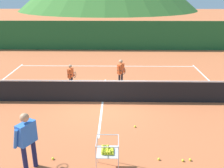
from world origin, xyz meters
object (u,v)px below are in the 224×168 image
at_px(ball_cart, 107,150).
at_px(tennis_ball_9, 53,158).
at_px(student_0, 71,74).
at_px(student_1, 121,70).
at_px(tennis_ball_3, 135,126).
at_px(tennis_ball_8, 190,160).
at_px(instructor, 27,137).
at_px(tennis_ball_6, 159,159).
at_px(tennis_net, 103,91).
at_px(tennis_ball_4, 183,160).

xyz_separation_m(ball_cart, tennis_ball_9, (-1.54, 0.39, -0.56)).
distance_m(student_0, student_1, 2.43).
bearing_deg(student_0, tennis_ball_3, -52.13).
height_order(student_1, tennis_ball_9, student_1).
bearing_deg(tennis_ball_3, student_1, 96.10).
relative_size(student_0, tennis_ball_3, 17.90).
xyz_separation_m(student_1, tennis_ball_8, (1.85, -5.86, -0.78)).
relative_size(instructor, tennis_ball_6, 24.41).
bearing_deg(instructor, tennis_net, 68.90).
distance_m(student_1, ball_cart, 6.28).
distance_m(student_1, tennis_ball_9, 6.25).
relative_size(student_0, tennis_ball_9, 17.90).
bearing_deg(ball_cart, tennis_ball_3, 67.93).
bearing_deg(student_1, tennis_net, -112.68).
height_order(student_0, ball_cart, student_0).
xyz_separation_m(ball_cart, tennis_ball_4, (2.10, 0.37, -0.56)).
bearing_deg(student_0, student_1, 10.06).
distance_m(instructor, tennis_ball_9, 1.15).
xyz_separation_m(tennis_net, tennis_ball_8, (2.65, -3.93, -0.47)).
xyz_separation_m(tennis_ball_3, tennis_ball_8, (1.41, -1.81, 0.00)).
distance_m(instructor, tennis_ball_4, 4.25).
bearing_deg(tennis_ball_3, student_0, 127.87).
height_order(student_0, tennis_ball_4, student_0).
relative_size(tennis_ball_8, tennis_ball_9, 1.00).
bearing_deg(ball_cart, tennis_ball_9, 165.83).
bearing_deg(instructor, tennis_ball_3, 37.36).
distance_m(tennis_net, tennis_ball_3, 2.51).
relative_size(student_1, tennis_ball_4, 19.92).
bearing_deg(tennis_ball_8, tennis_ball_9, -179.88).
bearing_deg(tennis_ball_9, tennis_ball_3, 36.65).
xyz_separation_m(tennis_ball_4, tennis_ball_6, (-0.66, 0.05, 0.00)).
xyz_separation_m(tennis_net, student_0, (-1.59, 1.50, 0.23)).
height_order(tennis_ball_4, tennis_ball_9, same).
relative_size(tennis_net, student_0, 8.80).
relative_size(ball_cart, tennis_ball_4, 13.22).
height_order(instructor, ball_cart, instructor).
bearing_deg(ball_cart, tennis_ball_6, 16.12).
xyz_separation_m(tennis_net, ball_cart, (0.34, -4.33, 0.10)).
xyz_separation_m(ball_cart, tennis_ball_6, (1.44, 0.41, -0.56)).
relative_size(ball_cart, tennis_ball_3, 13.22).
distance_m(instructor, tennis_ball_3, 3.80).
xyz_separation_m(student_1, tennis_ball_6, (0.97, -5.84, -0.78)).
relative_size(tennis_ball_3, tennis_ball_8, 1.00).
bearing_deg(tennis_ball_4, student_0, 126.36).
relative_size(ball_cart, tennis_ball_6, 13.22).
distance_m(student_1, tennis_ball_4, 6.16).
height_order(tennis_ball_3, tennis_ball_8, same).
distance_m(tennis_ball_3, tennis_ball_6, 1.87).
relative_size(instructor, tennis_ball_8, 24.41).
bearing_deg(student_0, tennis_ball_6, -58.17).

